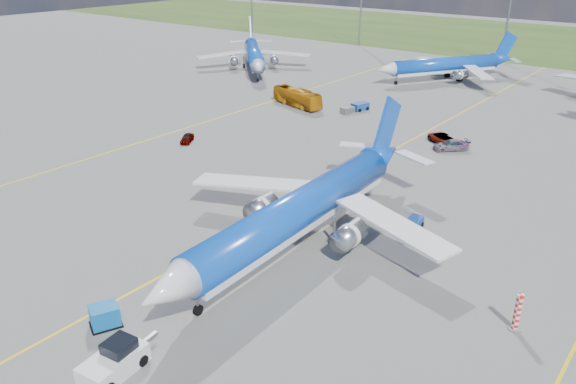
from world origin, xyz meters
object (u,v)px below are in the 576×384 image
Objects in this scene: main_airliner at (298,245)px; baggage_tug_w at (411,226)px; uld_container at (105,316)px; apron_bus at (297,97)px; service_car_b at (444,139)px; warning_post at (518,312)px; bg_jet_nnw at (444,80)px; service_car_a at (187,138)px; pushback_tug at (115,361)px; baggage_tug_c at (356,108)px; bg_jet_nw at (255,70)px; service_car_c at (451,145)px.

main_airliner reaches higher than baggage_tug_w.
uld_container is 0.46× the size of baggage_tug_w.
apron_bus is 29.19m from service_car_b.
main_airliner is at bearing 102.35° from uld_container.
main_airliner is at bearing -149.00° from service_car_b.
warning_post is 20.13m from main_airliner.
service_car_a is (-12.04, -60.65, 0.59)m from bg_jet_nnw.
warning_post reaches higher than service_car_a.
apron_bus reaches higher than warning_post.
bg_jet_nnw is at bearing 117.33° from warning_post.
warning_post is 30.15m from uld_container.
apron_bus reaches higher than service_car_a.
uld_container is at bearing -82.42° from service_car_a.
pushback_tug reaches higher than baggage_tug_c.
bg_jet_nw is 6.28× the size of baggage_tug_c.
service_car_b is (29.30, 21.80, 0.14)m from service_car_a.
bg_jet_nw is at bearing -125.46° from bg_jet_nnw.
main_airliner reaches higher than apron_bus.
bg_jet_nnw reaches higher than baggage_tug_w.
bg_jet_nw is at bearing 88.72° from service_car_a.
warning_post is 52.80m from service_car_a.
main_airliner is 6.28× the size of pushback_tug.
baggage_tug_w is (25.58, -65.61, 0.45)m from bg_jet_nnw.
uld_container reaches higher than service_car_c.
main_airliner is 21.00m from pushback_tug.
bg_jet_nw is at bearing 131.88° from main_airliner.
warning_post is 0.52× the size of baggage_tug_c.
bg_jet_nnw is at bearing -21.55° from bg_jet_nw.
bg_jet_nnw reaches higher than apron_bus.
service_car_b is (28.95, -3.65, -0.78)m from apron_bus.
bg_jet_nnw is 70.42m from baggage_tug_w.
apron_bus is 10.52m from baggage_tug_c.
warning_post is 1.48× the size of uld_container.
bg_jet_nnw reaches higher than baggage_tug_c.
apron_bus is at bearing -144.09° from service_car_c.
warning_post is 39.73m from service_car_c.
bg_jet_nw is 80.62m from baggage_tug_w.
pushback_tug is 57.02m from service_car_b.
pushback_tug is at bearing -132.75° from warning_post.
uld_container is at bearing -142.74° from warning_post.
warning_post is 0.57× the size of service_car_b.
bg_jet_nnw is at bearing 107.43° from baggage_tug_w.
main_airliner is 3.67× the size of apron_bus.
baggage_tug_c reaches higher than baggage_tug_w.
warning_post is 0.68× the size of baggage_tug_w.
baggage_tug_w is (-13.18, 9.40, -1.05)m from warning_post.
service_car_a is at bearing 168.62° from baggage_tug_w.
pushback_tug is 1.83× the size of service_car_a.
service_car_b is 1.19× the size of baggage_tug_w.
service_car_b is (55.47, -22.53, 0.73)m from bg_jet_nw.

